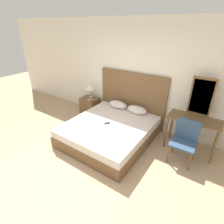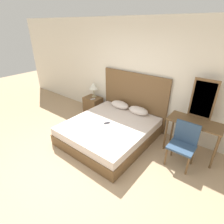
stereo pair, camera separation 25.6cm
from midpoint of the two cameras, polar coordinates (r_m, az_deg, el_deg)
The scene contains 13 objects.
ground_plane at distance 3.56m, azimuth -11.16°, elevation -19.11°, with size 16.00×16.00×0.00m, color tan.
wall_back at distance 4.56m, azimuth 11.12°, elevation 11.42°, with size 10.00×0.06×2.70m.
bed at distance 4.22m, azimuth 0.89°, elevation -6.26°, with size 1.82×2.03×0.44m.
headboard at distance 4.76m, azimuth 8.59°, elevation 4.19°, with size 1.92×0.05×1.43m.
pillow_left at distance 4.80m, azimuth 4.12°, elevation 2.37°, with size 0.54×0.29×0.19m.
pillow_right at distance 4.53m, azimuth 10.19°, elevation 0.43°, with size 0.54×0.29×0.19m.
phone_on_bed at distance 4.09m, azimuth 0.10°, elevation -3.65°, with size 0.13×0.17×0.01m.
nightstand at distance 5.50m, azimuth -4.88°, elevation 2.33°, with size 0.52×0.40×0.50m.
table_lamp at distance 5.35m, azimuth -4.66°, elevation 8.41°, with size 0.28×0.28×0.45m.
phone_on_nightstand at distance 5.27m, azimuth -4.92°, elevation 4.22°, with size 0.12×0.17×0.01m.
vanity_desk at distance 3.98m, azimuth 26.87°, elevation -4.53°, with size 1.04×0.49×0.78m.
vanity_mirror at distance 3.96m, azimuth 29.25°, elevation 3.61°, with size 0.45×0.03×0.82m.
chair at distance 3.71m, azimuth 24.22°, elevation -8.88°, with size 0.47×0.41×0.89m.
Camera 2 is at (2.11, -1.41, 2.53)m, focal length 28.00 mm.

